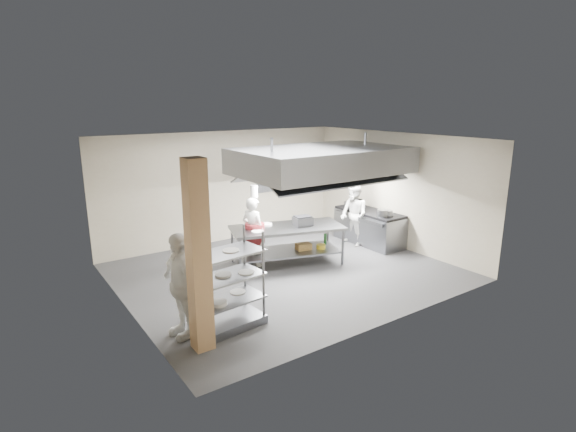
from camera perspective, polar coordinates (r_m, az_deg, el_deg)
floor at (r=10.28m, az=-0.24°, el=-7.11°), size 7.00×7.00×0.00m
ceiling at (r=9.59m, az=-0.26°, el=9.80°), size 7.00×7.00×0.00m
wall_back at (r=12.36m, az=-8.16°, el=3.69°), size 7.00×0.00×7.00m
wall_left at (r=8.42m, az=-20.29°, el=-2.17°), size 0.00×6.00×6.00m
wall_right at (r=12.11m, az=13.55°, el=3.21°), size 0.00×6.00×6.00m
column at (r=6.88m, az=-11.30°, el=-5.20°), size 0.30×0.30×3.00m
exhaust_hood at (r=10.75m, az=4.29°, el=7.04°), size 4.00×2.50×0.60m
hood_strip_a at (r=10.26m, az=0.33°, el=4.92°), size 1.60×0.12×0.04m
hood_strip_b at (r=11.38m, az=7.81°, el=5.73°), size 1.60×0.12×0.04m
wall_shelf at (r=13.12m, az=-0.80°, el=4.45°), size 1.50×0.28×0.04m
island at (r=10.67m, az=-0.11°, el=-3.70°), size 2.83×1.82×0.91m
island_worktop at (r=10.54m, az=-0.11°, el=-1.51°), size 2.83×1.82×0.06m
island_undershelf at (r=10.72m, az=-0.11°, el=-4.49°), size 2.59×1.66×0.04m
pass_rack at (r=7.68m, az=-7.43°, el=-8.20°), size 1.17×0.76×1.67m
cooking_range at (r=12.40m, az=10.24°, el=-1.50°), size 0.80×2.00×0.84m
range_top at (r=12.28m, az=10.34°, el=0.51°), size 0.78×1.96×0.06m
chef_head at (r=10.48m, az=-4.45°, el=-1.98°), size 0.59×0.70×1.64m
chef_line at (r=12.04m, az=8.34°, el=0.13°), size 0.76×0.90×1.66m
chef_plating at (r=7.54m, az=-13.49°, el=-8.54°), size 0.54×1.08×1.77m
griddle at (r=10.62m, az=1.87°, el=-0.66°), size 0.46×0.38×0.20m
wicker_basket at (r=10.76m, az=1.98°, el=-3.88°), size 0.39×0.31×0.15m
stockpot at (r=11.69m, az=11.95°, el=0.36°), size 0.27×0.27×0.19m
plate_stack at (r=7.80m, az=-7.36°, el=-10.22°), size 0.28×0.28×0.05m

